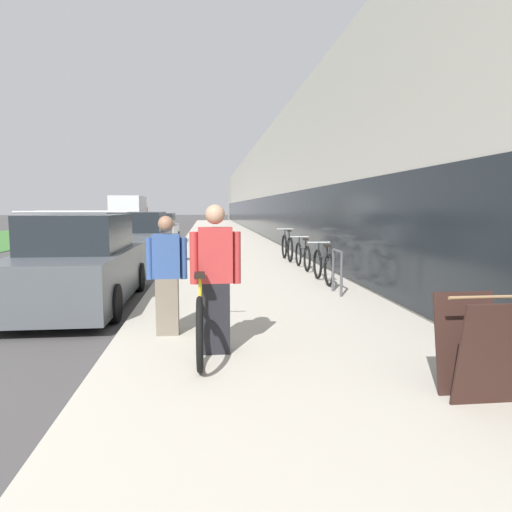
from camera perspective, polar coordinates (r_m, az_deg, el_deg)
The scene contains 15 objects.
sidewalk_slab at distance 24.95m, azimuth -3.90°, elevation 2.16°, with size 4.34×70.00×0.13m.
storefront_facade at distance 33.90m, azimuth 7.88°, elevation 7.96°, with size 10.01×70.00×5.84m.
lawn_strip at distance 31.17m, azimuth -28.08°, elevation 2.15°, with size 7.20×70.00×0.03m.
tandem_bicycle at distance 5.52m, azimuth -6.90°, elevation -6.84°, with size 0.52×2.63×0.96m.
person_rider at distance 5.11m, azimuth -5.07°, elevation -2.89°, with size 0.57×0.22×1.67m.
person_bystander at distance 5.94m, azimuth -11.08°, elevation -2.40°, with size 0.52×0.20×1.53m.
bike_rack_hoop at distance 8.75m, azimuth 10.12°, elevation -1.37°, with size 0.05×0.60×0.84m.
cruiser_bike_nearest at distance 10.06m, azimuth 8.38°, elevation -1.22°, with size 0.52×1.66×0.86m.
cruiser_bike_middle at distance 12.24m, azimuth 5.85°, elevation 0.08°, with size 0.52×1.77×0.85m.
cruiser_bike_farthest at distance 14.21m, azimuth 3.91°, elevation 1.10°, with size 0.52×1.78×0.97m.
sandwich_board_sign at distance 4.37m, azimuth 25.98°, elevation -10.24°, with size 0.56×0.56×0.90m.
parked_sedan_curbside at distance 8.75m, azimuth -21.04°, elevation -1.03°, with size 1.84×4.45×1.71m.
vintage_roadster_curbside at distance 15.26m, azimuth -14.36°, elevation 2.03°, with size 1.86×4.79×1.62m.
parked_sedan_far at distance 21.62m, azimuth -12.17°, elevation 3.09°, with size 1.82×4.16×1.50m.
moving_truck at distance 39.27m, azimuth -15.52°, elevation 5.27°, with size 2.42×6.08×2.69m.
Camera 1 is at (4.40, -3.87, 1.76)m, focal length 32.00 mm.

